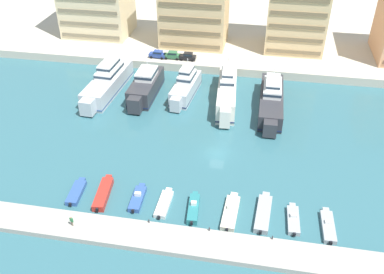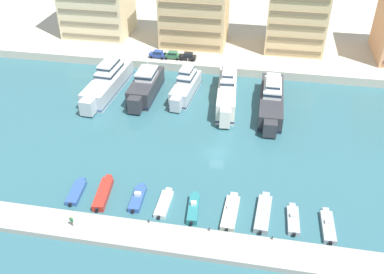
# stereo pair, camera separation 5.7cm
# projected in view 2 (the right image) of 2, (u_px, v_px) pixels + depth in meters

# --- Properties ---
(ground_plane) EXTENTS (400.00, 400.00, 0.00)m
(ground_plane) POSITION_uv_depth(u_px,v_px,m) (217.00, 153.00, 76.49)
(ground_plane) COLOR #336670
(quay_promenade) EXTENTS (180.00, 70.00, 2.00)m
(quay_promenade) POSITION_uv_depth(u_px,v_px,m) (246.00, 22.00, 129.35)
(quay_promenade) COLOR beige
(quay_promenade) RESTS_ON ground
(pier_dock) EXTENTS (120.00, 5.04, 0.85)m
(pier_dock) POSITION_uv_depth(u_px,v_px,m) (197.00, 243.00, 58.77)
(pier_dock) COLOR #A8A399
(pier_dock) RESTS_ON ground
(yacht_silver_far_left) EXTENTS (6.07, 22.07, 8.22)m
(yacht_silver_far_left) POSITION_uv_depth(u_px,v_px,m) (108.00, 82.00, 94.07)
(yacht_silver_far_left) COLOR silver
(yacht_silver_far_left) RESTS_ON ground
(yacht_charcoal_left) EXTENTS (4.99, 17.06, 7.17)m
(yacht_charcoal_left) POSITION_uv_depth(u_px,v_px,m) (146.00, 86.00, 92.76)
(yacht_charcoal_left) COLOR #333338
(yacht_charcoal_left) RESTS_ON ground
(yacht_silver_mid_left) EXTENTS (5.07, 15.55, 7.96)m
(yacht_silver_mid_left) POSITION_uv_depth(u_px,v_px,m) (186.00, 86.00, 92.63)
(yacht_silver_mid_left) COLOR silver
(yacht_silver_mid_left) RESTS_ON ground
(yacht_ivory_center_left) EXTENTS (5.24, 22.30, 8.79)m
(yacht_ivory_center_left) POSITION_uv_depth(u_px,v_px,m) (227.00, 90.00, 90.35)
(yacht_ivory_center_left) COLOR silver
(yacht_ivory_center_left) RESTS_ON ground
(yacht_charcoal_center) EXTENTS (4.80, 21.95, 7.81)m
(yacht_charcoal_center) POSITION_uv_depth(u_px,v_px,m) (271.00, 99.00, 88.04)
(yacht_charcoal_center) COLOR #333338
(yacht_charcoal_center) RESTS_ON ground
(motorboat_blue_far_left) EXTENTS (2.25, 6.39, 0.84)m
(motorboat_blue_far_left) POSITION_uv_depth(u_px,v_px,m) (76.00, 192.00, 67.46)
(motorboat_blue_far_left) COLOR #33569E
(motorboat_blue_far_left) RESTS_ON ground
(motorboat_red_left) EXTENTS (2.51, 8.03, 1.09)m
(motorboat_red_left) POSITION_uv_depth(u_px,v_px,m) (103.00, 193.00, 67.00)
(motorboat_red_left) COLOR red
(motorboat_red_left) RESTS_ON ground
(motorboat_blue_mid_left) EXTENTS (1.95, 6.38, 1.37)m
(motorboat_blue_mid_left) POSITION_uv_depth(u_px,v_px,m) (138.00, 198.00, 66.25)
(motorboat_blue_mid_left) COLOR #33569E
(motorboat_blue_mid_left) RESTS_ON ground
(motorboat_white_center_left) EXTENTS (1.88, 6.69, 0.80)m
(motorboat_white_center_left) POSITION_uv_depth(u_px,v_px,m) (164.00, 203.00, 65.37)
(motorboat_white_center_left) COLOR white
(motorboat_white_center_left) RESTS_ON ground
(motorboat_teal_center) EXTENTS (2.01, 6.75, 1.58)m
(motorboat_teal_center) POSITION_uv_depth(u_px,v_px,m) (193.00, 208.00, 64.28)
(motorboat_teal_center) COLOR teal
(motorboat_teal_center) RESTS_ON ground
(motorboat_cream_center_right) EXTENTS (2.33, 8.09, 1.30)m
(motorboat_cream_center_right) POSITION_uv_depth(u_px,v_px,m) (231.00, 212.00, 63.79)
(motorboat_cream_center_right) COLOR beige
(motorboat_cream_center_right) RESTS_ON ground
(motorboat_grey_mid_right) EXTENTS (2.49, 8.64, 0.90)m
(motorboat_grey_mid_right) POSITION_uv_depth(u_px,v_px,m) (263.00, 213.00, 63.56)
(motorboat_grey_mid_right) COLOR #9EA3A8
(motorboat_grey_mid_right) RESTS_ON ground
(motorboat_grey_right) EXTENTS (1.87, 6.51, 1.21)m
(motorboat_grey_right) POSITION_uv_depth(u_px,v_px,m) (293.00, 219.00, 62.56)
(motorboat_grey_right) COLOR #9EA3A8
(motorboat_grey_right) RESTS_ON ground
(motorboat_grey_far_right) EXTENTS (1.93, 7.08, 1.10)m
(motorboat_grey_far_right) POSITION_uv_depth(u_px,v_px,m) (328.00, 226.00, 61.50)
(motorboat_grey_far_right) COLOR #9EA3A8
(motorboat_grey_far_right) RESTS_ON ground
(car_blue_far_left) EXTENTS (4.21, 2.15, 1.80)m
(car_blue_far_left) POSITION_uv_depth(u_px,v_px,m) (158.00, 54.00, 104.97)
(car_blue_far_left) COLOR #28428E
(car_blue_far_left) RESTS_ON quay_promenade
(car_green_left) EXTENTS (4.11, 1.95, 1.80)m
(car_green_left) POSITION_uv_depth(u_px,v_px,m) (172.00, 55.00, 104.53)
(car_green_left) COLOR #2D6642
(car_green_left) RESTS_ON quay_promenade
(car_black_mid_left) EXTENTS (4.13, 1.98, 1.80)m
(car_black_mid_left) POSITION_uv_depth(u_px,v_px,m) (188.00, 56.00, 103.94)
(car_black_mid_left) COLOR black
(car_black_mid_left) RESTS_ON quay_promenade
(pedestrian_near_edge) EXTENTS (0.64, 0.34, 1.70)m
(pedestrian_near_edge) POSITION_uv_depth(u_px,v_px,m) (71.00, 220.00, 60.39)
(pedestrian_near_edge) COLOR #7A6B56
(pedestrian_near_edge) RESTS_ON pier_dock
(bollard_west) EXTENTS (0.20, 0.20, 0.61)m
(bollard_west) POSITION_uv_depth(u_px,v_px,m) (149.00, 221.00, 61.26)
(bollard_west) COLOR #2D2D33
(bollard_west) RESTS_ON pier_dock
(bollard_west_mid) EXTENTS (0.20, 0.20, 0.61)m
(bollard_west_mid) POSITION_uv_depth(u_px,v_px,m) (209.00, 229.00, 59.97)
(bollard_west_mid) COLOR #2D2D33
(bollard_west_mid) RESTS_ON pier_dock
(bollard_east_mid) EXTENTS (0.20, 0.20, 0.61)m
(bollard_east_mid) POSITION_uv_depth(u_px,v_px,m) (272.00, 237.00, 58.68)
(bollard_east_mid) COLOR #2D2D33
(bollard_east_mid) RESTS_ON pier_dock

